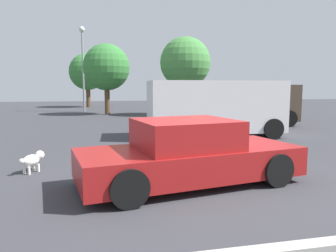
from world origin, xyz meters
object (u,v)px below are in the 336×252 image
object	(u,v)px
sedan_foreground	(189,154)
suv_dark	(247,103)
dog	(33,160)
light_post_near	(83,54)
van_white	(215,107)

from	to	relation	value
sedan_foreground	suv_dark	world-z (taller)	suv_dark
sedan_foreground	dog	bearing A→B (deg)	143.99
dog	light_post_near	size ratio (longest dim) A/B	0.09
dog	suv_dark	bearing A→B (deg)	-16.08
suv_dark	light_post_near	world-z (taller)	light_post_near
sedan_foreground	dog	xyz separation A→B (m)	(-3.15, 1.54, -0.29)
van_white	suv_dark	world-z (taller)	van_white
suv_dark	sedan_foreground	bearing A→B (deg)	-112.49
sedan_foreground	van_white	bearing A→B (deg)	54.85
van_white	light_post_near	xyz separation A→B (m)	(-5.45, 14.21, 3.26)
suv_dark	light_post_near	distance (m)	14.17
van_white	dog	bearing A→B (deg)	37.62
sedan_foreground	dog	distance (m)	3.52
sedan_foreground	light_post_near	size ratio (longest dim) A/B	0.69
light_post_near	sedan_foreground	bearing A→B (deg)	-81.89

